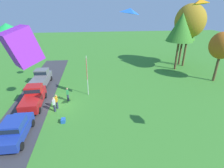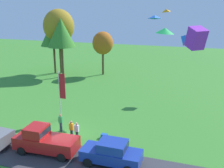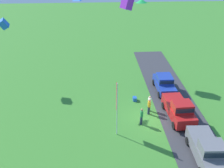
% 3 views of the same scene
% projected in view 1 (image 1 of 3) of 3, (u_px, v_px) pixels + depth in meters
% --- Properties ---
extents(ground_plane, '(120.00, 120.00, 0.00)m').
position_uv_depth(ground_plane, '(58.00, 104.00, 20.35)').
color(ground_plane, '#3D842D').
extents(pavement_strip, '(36.00, 4.40, 0.06)m').
position_uv_depth(pavement_strip, '(31.00, 106.00, 20.03)').
color(pavement_strip, '#38383D').
rests_on(pavement_strip, ground).
extents(car_pickup_far_end, '(5.08, 2.22, 2.14)m').
position_uv_depth(car_pickup_far_end, '(41.00, 78.00, 24.84)').
color(car_pickup_far_end, slate).
rests_on(car_pickup_far_end, ground).
extents(car_pickup_by_flagpole, '(5.08, 2.21, 2.14)m').
position_uv_depth(car_pickup_by_flagpole, '(34.00, 97.00, 19.78)').
color(car_pickup_by_flagpole, red).
rests_on(car_pickup_by_flagpole, ground).
extents(car_sedan_near_entrance, '(4.40, 1.96, 1.84)m').
position_uv_depth(car_sedan_near_entrance, '(15.00, 129.00, 14.75)').
color(car_sedan_near_entrance, '#1E389E').
rests_on(car_sedan_near_entrance, ground).
extents(person_beside_suv, '(0.36, 0.24, 1.71)m').
position_uv_depth(person_beside_suv, '(54.00, 104.00, 18.69)').
color(person_beside_suv, '#2D334C').
rests_on(person_beside_suv, ground).
extents(person_watching_sky, '(0.36, 0.24, 1.71)m').
position_uv_depth(person_watching_sky, '(57.00, 102.00, 19.23)').
color(person_watching_sky, '#2D334C').
rests_on(person_watching_sky, ground).
extents(person_on_lawn, '(0.36, 0.24, 1.71)m').
position_uv_depth(person_on_lawn, '(68.00, 94.00, 20.80)').
color(person_on_lawn, '#2D334C').
rests_on(person_on_lawn, ground).
extents(tree_far_right, '(4.31, 4.31, 9.10)m').
position_uv_depth(tree_far_right, '(184.00, 27.00, 31.31)').
color(tree_far_right, brown).
rests_on(tree_far_right, ground).
extents(tree_right_of_center, '(5.15, 5.15, 10.88)m').
position_uv_depth(tree_right_of_center, '(190.00, 21.00, 30.00)').
color(tree_right_of_center, brown).
rests_on(tree_right_of_center, ground).
extents(tree_lone_near, '(4.49, 4.49, 9.48)m').
position_uv_depth(tree_lone_near, '(181.00, 28.00, 28.58)').
color(tree_lone_near, brown).
rests_on(tree_lone_near, ground).
extents(tree_left_of_center, '(3.45, 3.45, 7.28)m').
position_uv_depth(tree_left_of_center, '(222.00, 46.00, 24.54)').
color(tree_left_of_center, brown).
rests_on(tree_left_of_center, ground).
extents(flag_banner, '(0.71, 0.08, 5.13)m').
position_uv_depth(flag_banner, '(87.00, 72.00, 21.07)').
color(flag_banner, silver).
rests_on(flag_banner, ground).
extents(cooler_box, '(0.56, 0.40, 0.40)m').
position_uv_depth(cooler_box, '(63.00, 121.00, 17.20)').
color(cooler_box, blue).
rests_on(cooler_box, ground).
extents(kite_delta_near_flag, '(1.46, 1.44, 0.46)m').
position_uv_depth(kite_delta_near_flag, '(6.00, 27.00, 8.77)').
color(kite_delta_near_flag, green).
extents(kite_diamond_mid_center, '(1.28, 1.32, 0.40)m').
position_uv_depth(kite_diamond_mid_center, '(200.00, 1.00, 10.66)').
color(kite_diamond_mid_center, orange).
extents(kite_box_high_left, '(1.66, 1.78, 1.73)m').
position_uv_depth(kite_box_high_left, '(22.00, 47.00, 7.26)').
color(kite_box_high_left, purple).
extents(kite_diamond_trailing_tail, '(1.15, 1.21, 0.45)m').
position_uv_depth(kite_diamond_trailing_tail, '(130.00, 11.00, 10.86)').
color(kite_diamond_trailing_tail, blue).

